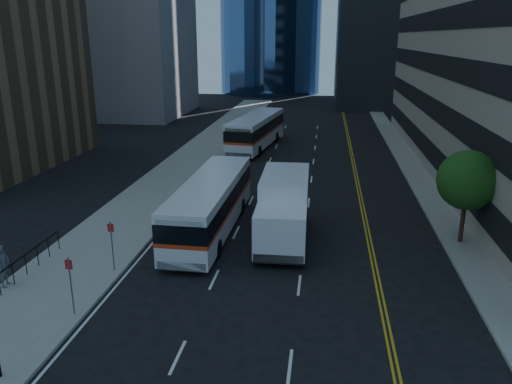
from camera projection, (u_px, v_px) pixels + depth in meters
ground at (285, 307)px, 21.08m from camera, size 160.00×160.00×0.00m
sidewalk_west at (194, 159)px, 46.06m from camera, size 5.00×90.00×0.15m
sidewalk_east at (411, 167)px, 43.52m from camera, size 2.00×90.00×0.15m
street_tree at (468, 180)px, 26.39m from camera, size 3.20×3.20×5.10m
bus_front at (211, 204)px, 28.79m from camera, size 2.82×12.08×3.10m
bus_rear at (256, 130)px, 50.81m from camera, size 4.42×12.98×3.28m
box_truck at (284, 208)px, 27.43m from camera, size 2.76×7.56×3.59m
pedestrian at (3, 266)px, 22.23m from camera, size 0.56×0.78×1.99m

